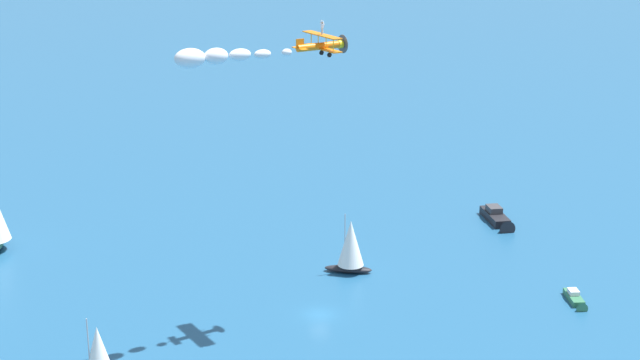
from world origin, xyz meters
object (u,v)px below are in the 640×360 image
(motorboat_inshore, at_px, (498,219))
(wingwalker_lead, at_px, (322,27))
(sailboat_trailing, at_px, (350,246))
(biplane_lead, at_px, (322,45))
(motorboat_mid_cluster, at_px, (576,300))

(motorboat_inshore, xyz_separation_m, wingwalker_lead, (19.45, -42.28, 37.29))
(sailboat_trailing, bearing_deg, biplane_lead, -41.94)
(motorboat_inshore, xyz_separation_m, motorboat_mid_cluster, (31.25, -9.55, -0.33))
(biplane_lead, bearing_deg, motorboat_mid_cluster, 70.14)
(biplane_lead, height_order, wingwalker_lead, wingwalker_lead)
(motorboat_mid_cluster, height_order, biplane_lead, biplane_lead)
(motorboat_mid_cluster, relative_size, wingwalker_lead, 3.64)
(motorboat_inshore, bearing_deg, sailboat_trailing, -75.74)
(biplane_lead, bearing_deg, sailboat_trailing, 138.06)
(motorboat_inshore, distance_m, wingwalker_lead, 59.63)
(wingwalker_lead, bearing_deg, sailboat_trailing, 138.16)
(sailboat_trailing, distance_m, motorboat_mid_cluster, 32.53)
(motorboat_inshore, bearing_deg, wingwalker_lead, -65.30)
(wingwalker_lead, bearing_deg, motorboat_inshore, 114.70)
(motorboat_inshore, bearing_deg, biplane_lead, -65.33)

